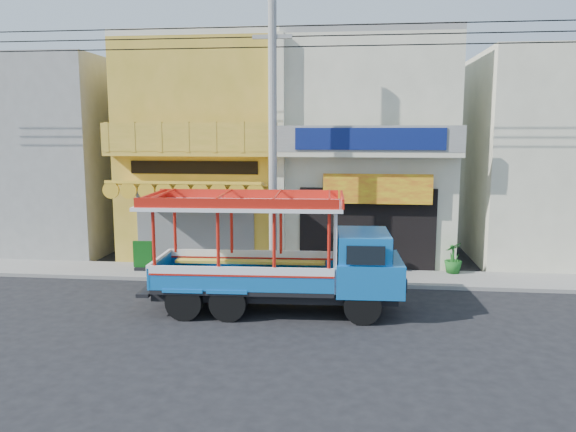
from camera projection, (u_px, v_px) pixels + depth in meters
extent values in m
plane|color=black|center=(294.00, 317.00, 14.62)|extent=(90.00, 90.00, 0.00)
cube|color=slate|center=(306.00, 276.00, 18.54)|extent=(30.00, 2.00, 0.12)
cube|color=gold|center=(215.00, 151.00, 22.32)|extent=(6.00, 6.00, 8.00)
cube|color=#595B5E|center=(195.00, 229.00, 19.74)|extent=(4.20, 0.10, 2.60)
cube|color=gold|center=(188.00, 184.00, 18.78)|extent=(5.20, 1.50, 0.31)
cube|color=gold|center=(191.00, 153.00, 19.02)|extent=(6.00, 0.70, 0.18)
cube|color=gold|center=(188.00, 137.00, 18.65)|extent=(6.00, 0.12, 0.95)
cube|color=black|center=(194.00, 167.00, 19.41)|extent=(4.50, 0.04, 0.45)
cube|color=beige|center=(212.00, 44.00, 21.71)|extent=(6.00, 6.00, 0.24)
cube|color=beige|center=(366.00, 152.00, 21.66)|extent=(6.00, 6.00, 8.00)
cube|color=black|center=(367.00, 229.00, 19.07)|extent=(4.60, 0.12, 2.80)
cube|color=yellow|center=(377.00, 189.00, 18.55)|extent=(3.60, 0.05, 1.00)
cube|color=beige|center=(369.00, 154.00, 18.36)|extent=(6.00, 0.70, 0.18)
cube|color=gray|center=(370.00, 139.00, 17.99)|extent=(6.00, 0.12, 0.85)
cube|color=navy|center=(370.00, 139.00, 17.93)|extent=(4.80, 0.06, 0.70)
cube|color=gray|center=(369.00, 42.00, 21.05)|extent=(6.00, 6.00, 0.24)
cube|color=beige|center=(279.00, 155.00, 18.90)|extent=(0.35, 0.30, 8.00)
cube|color=gray|center=(49.00, 156.00, 23.12)|extent=(6.00, 6.00, 7.60)
cube|color=beige|center=(555.00, 158.00, 20.92)|extent=(6.00, 6.00, 7.60)
cylinder|color=gray|center=(273.00, 141.00, 17.30)|extent=(0.26, 0.26, 9.00)
cube|color=gray|center=(272.00, 37.00, 16.84)|extent=(1.20, 0.12, 0.12)
cylinder|color=black|center=(305.00, 46.00, 16.77)|extent=(28.00, 0.04, 0.04)
cylinder|color=black|center=(305.00, 36.00, 16.73)|extent=(28.00, 0.04, 0.04)
cylinder|color=black|center=(306.00, 26.00, 16.68)|extent=(28.00, 0.04, 0.04)
cylinder|color=black|center=(362.00, 306.00, 13.98)|extent=(0.95, 0.30, 0.94)
cylinder|color=black|center=(359.00, 286.00, 15.75)|extent=(0.95, 0.30, 0.94)
cylinder|color=black|center=(228.00, 303.00, 14.23)|extent=(0.95, 0.30, 0.94)
cylinder|color=black|center=(239.00, 284.00, 15.99)|extent=(0.95, 0.30, 0.94)
cylinder|color=black|center=(184.00, 302.00, 14.31)|extent=(0.95, 0.30, 0.94)
cylinder|color=black|center=(200.00, 283.00, 16.07)|extent=(0.95, 0.30, 0.94)
cube|color=black|center=(276.00, 291.00, 15.01)|extent=(6.39, 1.80, 0.26)
cube|color=blue|center=(368.00, 273.00, 14.76)|extent=(1.78, 2.14, 0.85)
cube|color=blue|center=(363.00, 245.00, 14.66)|extent=(1.39, 1.96, 0.71)
cube|color=black|center=(389.00, 247.00, 14.62)|extent=(0.12, 1.66, 0.52)
cube|color=black|center=(247.00, 283.00, 15.04)|extent=(4.74, 2.26, 0.11)
cube|color=blue|center=(241.00, 281.00, 14.01)|extent=(4.67, 0.26, 0.57)
cube|color=white|center=(241.00, 271.00, 13.97)|extent=(4.67, 0.27, 0.21)
cube|color=blue|center=(252.00, 263.00, 15.98)|extent=(4.67, 0.26, 0.57)
cube|color=white|center=(252.00, 254.00, 15.94)|extent=(4.67, 0.27, 0.21)
cylinder|color=red|center=(154.00, 239.00, 14.03)|extent=(0.09, 0.09, 1.51)
cylinder|color=red|center=(175.00, 226.00, 15.96)|extent=(0.09, 0.09, 1.51)
cube|color=white|center=(335.00, 246.00, 14.72)|extent=(0.15, 1.91, 2.12)
cube|color=white|center=(242.00, 205.00, 14.73)|extent=(5.32, 2.51, 0.09)
cube|color=red|center=(242.00, 198.00, 14.71)|extent=(5.13, 2.41, 0.25)
cube|color=black|center=(143.00, 269.00, 19.06)|extent=(0.56, 0.32, 0.10)
cube|color=#0D4A10|center=(143.00, 254.00, 18.98)|extent=(0.65, 0.10, 0.90)
imported|color=#1A5E1D|center=(367.00, 256.00, 18.75)|extent=(1.27, 1.20, 1.10)
imported|color=#1A5E1D|center=(371.00, 259.00, 18.41)|extent=(0.71, 0.71, 1.01)
imported|color=#1A5E1D|center=(453.00, 258.00, 18.61)|extent=(0.81, 0.81, 1.03)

